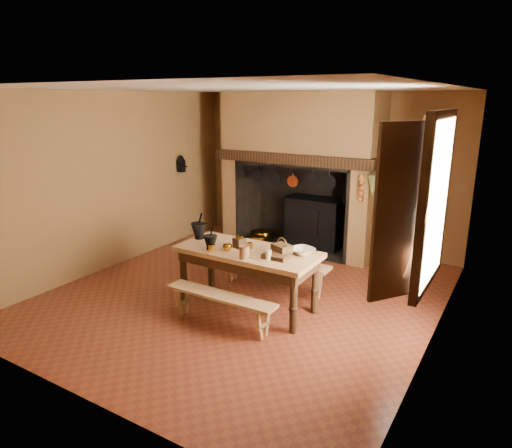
{
  "coord_description": "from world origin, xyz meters",
  "views": [
    {
      "loc": [
        3.22,
        -5.04,
        2.68
      ],
      "look_at": [
        -0.01,
        0.3,
        0.96
      ],
      "focal_mm": 32.0,
      "sensor_mm": 36.0,
      "label": 1
    }
  ],
  "objects_px": {
    "coffee_grinder": "(239,242)",
    "wicker_basket": "(282,249)",
    "bench_front": "(221,302)",
    "mixing_bowl": "(302,251)",
    "work_table": "(248,259)",
    "iron_range": "(315,222)"
  },
  "relations": [
    {
      "from": "work_table",
      "to": "coffee_grinder",
      "type": "xyz_separation_m",
      "value": [
        -0.13,
        0.01,
        0.2
      ]
    },
    {
      "from": "iron_range",
      "to": "coffee_grinder",
      "type": "bearing_deg",
      "value": -86.79
    },
    {
      "from": "work_table",
      "to": "bench_front",
      "type": "bearing_deg",
      "value": -90.0
    },
    {
      "from": "iron_range",
      "to": "coffee_grinder",
      "type": "relative_size",
      "value": 7.86
    },
    {
      "from": "bench_front",
      "to": "wicker_basket",
      "type": "bearing_deg",
      "value": 53.84
    },
    {
      "from": "mixing_bowl",
      "to": "wicker_basket",
      "type": "bearing_deg",
      "value": -139.29
    },
    {
      "from": "work_table",
      "to": "wicker_basket",
      "type": "xyz_separation_m",
      "value": [
        0.48,
        0.04,
        0.2
      ]
    },
    {
      "from": "bench_front",
      "to": "mixing_bowl",
      "type": "relative_size",
      "value": 4.91
    },
    {
      "from": "coffee_grinder",
      "to": "wicker_basket",
      "type": "xyz_separation_m",
      "value": [
        0.61,
        0.04,
        -0.0
      ]
    },
    {
      "from": "work_table",
      "to": "mixing_bowl",
      "type": "relative_size",
      "value": 6.23
    },
    {
      "from": "mixing_bowl",
      "to": "work_table",
      "type": "bearing_deg",
      "value": -162.44
    },
    {
      "from": "bench_front",
      "to": "coffee_grinder",
      "type": "bearing_deg",
      "value": 101.84
    },
    {
      "from": "bench_front",
      "to": "iron_range",
      "type": "bearing_deg",
      "value": 94.8
    },
    {
      "from": "iron_range",
      "to": "mixing_bowl",
      "type": "bearing_deg",
      "value": -69.53
    },
    {
      "from": "work_table",
      "to": "wicker_basket",
      "type": "height_order",
      "value": "wicker_basket"
    },
    {
      "from": "iron_range",
      "to": "wicker_basket",
      "type": "xyz_separation_m",
      "value": [
        0.76,
        -2.74,
        0.4
      ]
    },
    {
      "from": "bench_front",
      "to": "coffee_grinder",
      "type": "xyz_separation_m",
      "value": [
        -0.13,
        0.62,
        0.57
      ]
    },
    {
      "from": "bench_front",
      "to": "mixing_bowl",
      "type": "xyz_separation_m",
      "value": [
        0.67,
        0.82,
        0.53
      ]
    },
    {
      "from": "work_table",
      "to": "coffee_grinder",
      "type": "height_order",
      "value": "coffee_grinder"
    },
    {
      "from": "mixing_bowl",
      "to": "wicker_basket",
      "type": "relative_size",
      "value": 1.03
    },
    {
      "from": "coffee_grinder",
      "to": "work_table",
      "type": "bearing_deg",
      "value": 13.56
    },
    {
      "from": "mixing_bowl",
      "to": "iron_range",
      "type": "bearing_deg",
      "value": 110.47
    }
  ]
}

